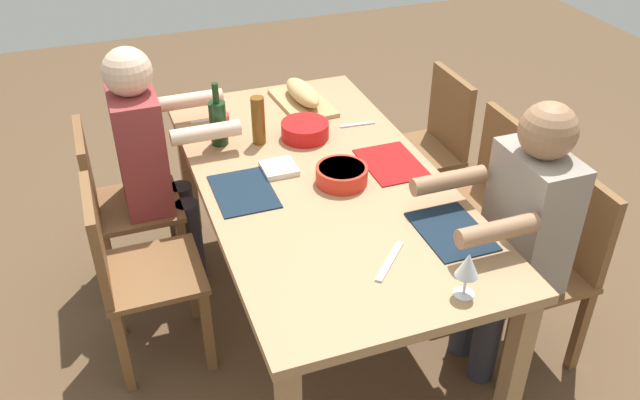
{
  "coord_description": "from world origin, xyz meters",
  "views": [
    {
      "loc": [
        2.22,
        -0.8,
        2.2
      ],
      "look_at": [
        0.0,
        0.0,
        0.63
      ],
      "focal_mm": 37.91,
      "sensor_mm": 36.0,
      "label": 1
    }
  ],
  "objects_px": {
    "diner_far_right": "(519,225)",
    "chair_near_left": "(117,201)",
    "cutting_board": "(303,103)",
    "chair_far_left": "(430,143)",
    "wine_bottle": "(218,122)",
    "chair_far_right": "(549,259)",
    "beer_bottle": "(258,120)",
    "chair_near_center": "(130,269)",
    "diner_near_left": "(151,153)",
    "serving_bowl_fruit": "(305,129)",
    "chair_far_center": "(482,193)",
    "bread_loaf": "(303,93)",
    "dining_table": "(320,194)",
    "cup_near_left": "(220,122)",
    "napkin_stack": "(279,168)",
    "serving_bowl_salad": "(342,174)",
    "wine_glass": "(468,267)"
  },
  "relations": [
    {
      "from": "serving_bowl_fruit",
      "to": "wine_bottle",
      "type": "xyz_separation_m",
      "value": [
        -0.08,
        -0.38,
        0.07
      ]
    },
    {
      "from": "beer_bottle",
      "to": "serving_bowl_salad",
      "type": "bearing_deg",
      "value": 27.04
    },
    {
      "from": "diner_near_left",
      "to": "serving_bowl_salad",
      "type": "xyz_separation_m",
      "value": [
        0.58,
        0.69,
        0.08
      ]
    },
    {
      "from": "dining_table",
      "to": "bread_loaf",
      "type": "bearing_deg",
      "value": 167.22
    },
    {
      "from": "dining_table",
      "to": "cup_near_left",
      "type": "height_order",
      "value": "cup_near_left"
    },
    {
      "from": "wine_bottle",
      "to": "dining_table",
      "type": "bearing_deg",
      "value": 37.1
    },
    {
      "from": "serving_bowl_fruit",
      "to": "bread_loaf",
      "type": "relative_size",
      "value": 0.68
    },
    {
      "from": "chair_near_left",
      "to": "diner_near_left",
      "type": "bearing_deg",
      "value": 90.0
    },
    {
      "from": "diner_near_left",
      "to": "serving_bowl_fruit",
      "type": "bearing_deg",
      "value": 76.0
    },
    {
      "from": "chair_far_left",
      "to": "wine_bottle",
      "type": "height_order",
      "value": "wine_bottle"
    },
    {
      "from": "diner_near_left",
      "to": "serving_bowl_salad",
      "type": "relative_size",
      "value": 5.68
    },
    {
      "from": "dining_table",
      "to": "wine_bottle",
      "type": "height_order",
      "value": "wine_bottle"
    },
    {
      "from": "serving_bowl_fruit",
      "to": "cutting_board",
      "type": "distance_m",
      "value": 0.34
    },
    {
      "from": "chair_far_left",
      "to": "chair_near_center",
      "type": "relative_size",
      "value": 1.0
    },
    {
      "from": "chair_near_left",
      "to": "dining_table",
      "type": "bearing_deg",
      "value": 57.3
    },
    {
      "from": "wine_bottle",
      "to": "diner_near_left",
      "type": "bearing_deg",
      "value": -107.04
    },
    {
      "from": "beer_bottle",
      "to": "chair_near_center",
      "type": "bearing_deg",
      "value": -60.22
    },
    {
      "from": "chair_far_center",
      "to": "serving_bowl_salad",
      "type": "distance_m",
      "value": 0.8
    },
    {
      "from": "dining_table",
      "to": "wine_bottle",
      "type": "distance_m",
      "value": 0.56
    },
    {
      "from": "chair_near_left",
      "to": "wine_glass",
      "type": "relative_size",
      "value": 5.12
    },
    {
      "from": "chair_far_left",
      "to": "serving_bowl_fruit",
      "type": "distance_m",
      "value": 0.83
    },
    {
      "from": "cup_near_left",
      "to": "napkin_stack",
      "type": "xyz_separation_m",
      "value": [
        0.44,
        0.15,
        -0.03
      ]
    },
    {
      "from": "cup_near_left",
      "to": "chair_near_center",
      "type": "bearing_deg",
      "value": -43.14
    },
    {
      "from": "dining_table",
      "to": "serving_bowl_salad",
      "type": "height_order",
      "value": "serving_bowl_salad"
    },
    {
      "from": "napkin_stack",
      "to": "cutting_board",
      "type": "bearing_deg",
      "value": 152.47
    },
    {
      "from": "chair_far_right",
      "to": "cutting_board",
      "type": "bearing_deg",
      "value": -151.31
    },
    {
      "from": "serving_bowl_fruit",
      "to": "napkin_stack",
      "type": "height_order",
      "value": "serving_bowl_fruit"
    },
    {
      "from": "chair_far_left",
      "to": "diner_far_right",
      "type": "bearing_deg",
      "value": -10.08
    },
    {
      "from": "chair_far_center",
      "to": "beer_bottle",
      "type": "distance_m",
      "value": 1.09
    },
    {
      "from": "dining_table",
      "to": "serving_bowl_fruit",
      "type": "bearing_deg",
      "value": 171.17
    },
    {
      "from": "chair_far_center",
      "to": "wine_bottle",
      "type": "distance_m",
      "value": 1.26
    },
    {
      "from": "wine_bottle",
      "to": "napkin_stack",
      "type": "xyz_separation_m",
      "value": [
        0.32,
        0.18,
        -0.1
      ]
    },
    {
      "from": "diner_near_left",
      "to": "chair_far_left",
      "type": "relative_size",
      "value": 1.41
    },
    {
      "from": "beer_bottle",
      "to": "cup_near_left",
      "type": "distance_m",
      "value": 0.23
    },
    {
      "from": "wine_bottle",
      "to": "serving_bowl_salad",
      "type": "bearing_deg",
      "value": 38.62
    },
    {
      "from": "beer_bottle",
      "to": "napkin_stack",
      "type": "height_order",
      "value": "beer_bottle"
    },
    {
      "from": "chair_far_center",
      "to": "serving_bowl_salad",
      "type": "xyz_separation_m",
      "value": [
        0.06,
        -0.74,
        0.3
      ]
    },
    {
      "from": "cutting_board",
      "to": "chair_far_left",
      "type": "bearing_deg",
      "value": 76.37
    },
    {
      "from": "diner_near_left",
      "to": "wine_bottle",
      "type": "height_order",
      "value": "diner_near_left"
    },
    {
      "from": "wine_bottle",
      "to": "wine_glass",
      "type": "relative_size",
      "value": 1.75
    },
    {
      "from": "diner_far_right",
      "to": "chair_near_left",
      "type": "height_order",
      "value": "diner_far_right"
    },
    {
      "from": "chair_far_center",
      "to": "chair_near_left",
      "type": "bearing_deg",
      "value": -107.8
    },
    {
      "from": "dining_table",
      "to": "diner_near_left",
      "type": "bearing_deg",
      "value": -129.75
    },
    {
      "from": "chair_far_right",
      "to": "serving_bowl_salad",
      "type": "xyz_separation_m",
      "value": [
        -0.45,
        -0.74,
        0.3
      ]
    },
    {
      "from": "chair_far_right",
      "to": "cutting_board",
      "type": "distance_m",
      "value": 1.38
    },
    {
      "from": "chair_near_left",
      "to": "beer_bottle",
      "type": "bearing_deg",
      "value": 77.54
    },
    {
      "from": "chair_far_left",
      "to": "diner_near_left",
      "type": "bearing_deg",
      "value": -90.0
    },
    {
      "from": "diner_near_left",
      "to": "cutting_board",
      "type": "bearing_deg",
      "value": 101.54
    },
    {
      "from": "diner_far_right",
      "to": "bread_loaf",
      "type": "height_order",
      "value": "diner_far_right"
    },
    {
      "from": "serving_bowl_fruit",
      "to": "cutting_board",
      "type": "bearing_deg",
      "value": 163.15
    }
  ]
}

